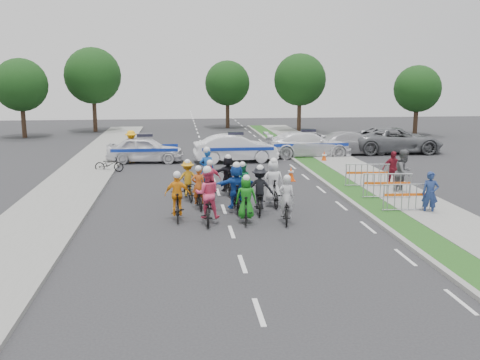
{
  "coord_description": "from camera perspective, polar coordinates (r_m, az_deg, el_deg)",
  "views": [
    {
      "loc": [
        -1.63,
        -16.64,
        5.05
      ],
      "look_at": [
        0.63,
        3.1,
        1.1
      ],
      "focal_mm": 40.0,
      "sensor_mm": 36.0,
      "label": 1
    }
  ],
  "objects": [
    {
      "name": "barrier_0",
      "position": [
        20.54,
        17.58,
        -1.92
      ],
      "size": [
        2.02,
        0.59,
        1.12
      ],
      "primitive_type": null,
      "rotation": [
        0.0,
        0.0,
        -0.05
      ],
      "color": "#A5A8AD",
      "rests_on": "ground"
    },
    {
      "name": "spectator_0",
      "position": [
        20.52,
        19.63,
        -1.37
      ],
      "size": [
        0.68,
        0.56,
        1.6
      ],
      "primitive_type": "imported",
      "rotation": [
        0.0,
        0.0,
        -0.35
      ],
      "color": "navy",
      "rests_on": "ground"
    },
    {
      "name": "barrier_1",
      "position": [
        22.42,
        15.41,
        -0.72
      ],
      "size": [
        2.04,
        0.72,
        1.12
      ],
      "primitive_type": null,
      "rotation": [
        0.0,
        0.0,
        -0.11
      ],
      "color": "#A5A8AD",
      "rests_on": "ground"
    },
    {
      "name": "spectator_2",
      "position": [
        25.1,
        15.95,
        1.12
      ],
      "size": [
        1.0,
        0.48,
        1.65
      ],
      "primitive_type": "imported",
      "rotation": [
        0.0,
        0.0,
        0.08
      ],
      "color": "maroon",
      "rests_on": "ground"
    },
    {
      "name": "sidewalk_right",
      "position": [
        24.05,
        16.19,
        -1.17
      ],
      "size": [
        2.4,
        60.0,
        0.13
      ],
      "primitive_type": "cube",
      "color": "gray",
      "rests_on": "ground"
    },
    {
      "name": "barrier_2",
      "position": [
        24.56,
        13.4,
        0.4
      ],
      "size": [
        2.04,
        0.7,
        1.12
      ],
      "primitive_type": null,
      "rotation": [
        0.0,
        0.0,
        -0.1
      ],
      "color": "#A5A8AD",
      "rests_on": "ground"
    },
    {
      "name": "ground",
      "position": [
        17.46,
        -0.91,
        -5.57
      ],
      "size": [
        90.0,
        90.0,
        0.0
      ],
      "primitive_type": "plane",
      "color": "#28282B",
      "rests_on": "ground"
    },
    {
      "name": "rider_1",
      "position": [
        18.36,
        0.64,
        -2.56
      ],
      "size": [
        0.76,
        1.67,
        1.71
      ],
      "rotation": [
        0.0,
        0.0,
        3.02
      ],
      "color": "black",
      "rests_on": "ground"
    },
    {
      "name": "rider_5",
      "position": [
        19.71,
        -0.39,
        -1.2
      ],
      "size": [
        1.53,
        1.83,
        1.92
      ],
      "rotation": [
        0.0,
        0.0,
        3.16
      ],
      "color": "black",
      "rests_on": "ground"
    },
    {
      "name": "civilian_sedan",
      "position": [
        35.0,
        11.9,
        3.9
      ],
      "size": [
        5.13,
        2.5,
        1.44
      ],
      "primitive_type": "imported",
      "rotation": [
        0.0,
        0.0,
        1.67
      ],
      "color": "#ABABB0",
      "rests_on": "ground"
    },
    {
      "name": "tree_2",
      "position": [
        46.95,
        18.41,
        9.2
      ],
      "size": [
        3.85,
        3.85,
        5.77
      ],
      "color": "#382619",
      "rests_on": "ground"
    },
    {
      "name": "civilian_suv",
      "position": [
        36.24,
        16.26,
        4.11
      ],
      "size": [
        6.03,
        2.9,
        1.66
      ],
      "primitive_type": "imported",
      "rotation": [
        0.0,
        0.0,
        1.54
      ],
      "color": "slate",
      "rests_on": "ground"
    },
    {
      "name": "grass_strip",
      "position": [
        23.42,
        12.12,
        -1.32
      ],
      "size": [
        1.2,
        60.0,
        0.11
      ],
      "primitive_type": "cube",
      "color": "#274716",
      "rests_on": "ground"
    },
    {
      "name": "tree_3",
      "position": [
        49.19,
        -15.44,
        10.67
      ],
      "size": [
        4.9,
        4.9,
        7.35
      ],
      "color": "#382619",
      "rests_on": "ground"
    },
    {
      "name": "parked_bike",
      "position": [
        28.85,
        -13.78,
        1.64
      ],
      "size": [
        1.56,
        0.71,
        0.79
      ],
      "primitive_type": "imported",
      "rotation": [
        0.0,
        0.0,
        1.44
      ],
      "color": "black",
      "rests_on": "ground"
    },
    {
      "name": "rider_8",
      "position": [
        21.31,
        0.24,
        -0.74
      ],
      "size": [
        0.8,
        1.69,
        1.66
      ],
      "rotation": [
        0.0,
        0.0,
        3.29
      ],
      "color": "black",
      "rests_on": "ground"
    },
    {
      "name": "rider_9",
      "position": [
        21.48,
        -3.21,
        -0.55
      ],
      "size": [
        0.9,
        1.68,
        1.72
      ],
      "rotation": [
        0.0,
        0.0,
        3.27
      ],
      "color": "black",
      "rests_on": "ground"
    },
    {
      "name": "rider_6",
      "position": [
        20.45,
        -4.44,
        -1.48
      ],
      "size": [
        0.72,
        1.68,
        1.67
      ],
      "rotation": [
        0.0,
        0.0,
        3.24
      ],
      "color": "black",
      "rests_on": "ground"
    },
    {
      "name": "spectator_1",
      "position": [
        23.71,
        17.08,
        0.81
      ],
      "size": [
        1.18,
        1.13,
        1.92
      ],
      "primitive_type": "imported",
      "rotation": [
        0.0,
        0.0,
        0.61
      ],
      "color": "#4F5054",
      "rests_on": "ground"
    },
    {
      "name": "cone_0",
      "position": [
        25.74,
        5.45,
        0.65
      ],
      "size": [
        0.4,
        0.4,
        0.7
      ],
      "color": "#F24C0C",
      "rests_on": "ground"
    },
    {
      "name": "sidewalk_left",
      "position": [
        22.73,
        -18.76,
        -2.03
      ],
      "size": [
        3.0,
        60.0,
        0.13
      ],
      "primitive_type": "cube",
      "color": "gray",
      "rests_on": "ground"
    },
    {
      "name": "rider_11",
      "position": [
        22.55,
        -1.29,
        0.24
      ],
      "size": [
        1.42,
        1.7,
        1.76
      ],
      "rotation": [
        0.0,
        0.0,
        3.2
      ],
      "color": "black",
      "rests_on": "ground"
    },
    {
      "name": "rider_12",
      "position": [
        23.16,
        -3.55,
        0.3
      ],
      "size": [
        0.93,
        2.04,
        2.0
      ],
      "rotation": [
        0.0,
        0.0,
        3.27
      ],
      "color": "black",
      "rests_on": "ground"
    },
    {
      "name": "rider_10",
      "position": [
        21.81,
        -5.6,
        -0.41
      ],
      "size": [
        1.01,
        1.73,
        1.69
      ],
      "rotation": [
        0.0,
        0.0,
        3.32
      ],
      "color": "black",
      "rests_on": "ground"
    },
    {
      "name": "rider_2",
      "position": [
        18.37,
        -3.49,
        -2.34
      ],
      "size": [
        0.87,
        2.01,
        2.01
      ],
      "rotation": [
        0.0,
        0.0,
        3.09
      ],
      "color": "black",
      "rests_on": "ground"
    },
    {
      "name": "curb_right",
      "position": [
        23.2,
        10.48,
        -1.36
      ],
      "size": [
        0.2,
        60.0,
        0.12
      ],
      "primitive_type": "cube",
      "color": "gray",
      "rests_on": "ground"
    },
    {
      "name": "cone_1",
      "position": [
        31.31,
        8.96,
        2.46
      ],
      "size": [
        0.4,
        0.4,
        0.7
      ],
      "color": "#F24C0C",
      "rests_on": "ground"
    },
    {
      "name": "police_car_0",
      "position": [
        31.54,
        -10.06,
        3.24
      ],
      "size": [
        4.54,
        2.17,
        1.5
      ],
      "primitive_type": "imported",
      "rotation": [
        0.0,
        0.0,
        1.48
      ],
      "color": "white",
      "rests_on": "ground"
    },
    {
      "name": "tree_4",
      "position": [
        50.86,
        -1.35,
        10.28
      ],
      "size": [
        4.2,
        4.2,
        6.3
      ],
      "color": "#382619",
      "rests_on": "ground"
    },
    {
      "name": "rider_0",
      "position": [
        18.5,
        4.94,
        -2.83
      ],
      "size": [
        0.86,
        1.74,
        1.69
      ],
      "rotation": [
        0.0,
        0.0,
        2.97
      ],
      "color": "black",
      "rests_on": "ground"
    },
    {
      "name": "tree_0",
      "position": [
        46.33,
        -22.35,
        9.35
      ],
      "size": [
        4.2,
        4.2,
        6.3
      ],
      "color": "#382619",
      "rests_on": "ground"
    },
    {
      "name": "police_car_2",
      "position": [
        33.33,
        7.24,
        3.8
      ],
      "size": [
        5.41,
        2.24,
        1.56
      ],
      "primitive_type": "imported",
      "rotation": [
        0.0,
        0.0,
        1.56
      ],
      "color": "white",
      "rests_on": "ground"
    },
    {
      "name": "police_car_1",
      "position": [
        31.14,
        -0.47,
        3.4
      ],
      "size": [
        4.94,
        2.02,
        1.59
      ],
      "primitive_type": "imported",
      "rotation": [
        0.0,
        0.0,
        1.64
      ],
      "color": "white",
      "rests_on": "ground"
    },
    {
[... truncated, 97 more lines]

